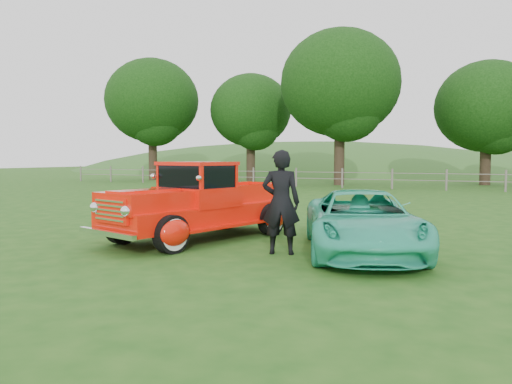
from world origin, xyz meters
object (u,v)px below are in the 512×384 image
at_px(tree_far_west, 152,101).
at_px(teal_sedan, 362,222).
at_px(tree_near_east, 487,107).
at_px(tree_mid_west, 251,111).
at_px(tree_near_west, 340,84).
at_px(man, 281,202).
at_px(red_pickup, 199,205).

relative_size(tree_far_west, teal_sedan, 2.24).
bearing_deg(tree_near_east, tree_mid_west, -176.63).
relative_size(tree_far_west, tree_mid_west, 1.17).
xyz_separation_m(tree_near_west, man, (5.29, -24.10, -5.78)).
bearing_deg(red_pickup, tree_near_east, 93.79).
distance_m(tree_near_west, tree_near_east, 9.97).
relative_size(tree_near_east, man, 4.11).
distance_m(tree_far_west, man, 33.36).
bearing_deg(tree_near_west, tree_near_east, 23.96).
bearing_deg(tree_far_west, tree_near_west, -3.58).
xyz_separation_m(tree_near_east, red_pickup, (-6.05, -27.27, -4.45)).
height_order(tree_far_west, tree_near_west, tree_near_west).
height_order(tree_near_west, red_pickup, tree_near_west).
relative_size(tree_far_west, red_pickup, 1.88).
distance_m(tree_near_west, man, 25.34).
bearing_deg(red_pickup, tree_mid_west, 128.93).
xyz_separation_m(tree_far_west, tree_near_east, (25.00, 3.00, -1.24)).
height_order(tree_far_west, red_pickup, tree_far_west).
xyz_separation_m(tree_mid_west, tree_near_east, (17.00, 1.00, -0.30)).
height_order(tree_near_east, red_pickup, tree_near_east).
bearing_deg(red_pickup, man, -3.41).
relative_size(tree_near_east, red_pickup, 1.58).
xyz_separation_m(tree_mid_west, teal_sedan, (14.71, -26.42, -4.93)).
bearing_deg(man, red_pickup, -35.66).
relative_size(tree_near_west, red_pickup, 1.98).
relative_size(tree_mid_west, tree_near_west, 0.81).
relative_size(tree_near_west, man, 5.14).
bearing_deg(tree_mid_west, teal_sedan, -60.88).
distance_m(tree_far_west, red_pickup, 31.31).
xyz_separation_m(teal_sedan, man, (-1.43, -0.69, 0.40)).
height_order(tree_near_west, teal_sedan, tree_near_west).
distance_m(tree_mid_west, teal_sedan, 30.64).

